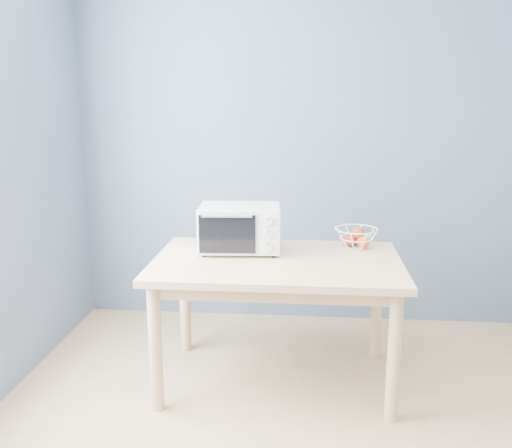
{
  "coord_description": "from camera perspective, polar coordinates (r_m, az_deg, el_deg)",
  "views": [
    {
      "loc": [
        -0.33,
        -1.88,
        1.66
      ],
      "look_at": [
        -0.62,
        1.32,
        0.93
      ],
      "focal_mm": 40.0,
      "sensor_mm": 36.0,
      "label": 1
    }
  ],
  "objects": [
    {
      "name": "room",
      "position": [
        1.94,
        14.97,
        1.62
      ],
      "size": [
        4.01,
        4.51,
        2.61
      ],
      "color": "tan",
      "rests_on": "ground"
    },
    {
      "name": "dining_table",
      "position": [
        3.26,
        2.1,
        -5.26
      ],
      "size": [
        1.4,
        0.9,
        0.75
      ],
      "color": "tan",
      "rests_on": "ground"
    },
    {
      "name": "toaster_oven",
      "position": [
        3.36,
        -1.94,
        -0.35
      ],
      "size": [
        0.49,
        0.37,
        0.28
      ],
      "rotation": [
        0.0,
        0.0,
        0.06
      ],
      "color": "silver",
      "rests_on": "dining_table"
    },
    {
      "name": "fruit_basket",
      "position": [
        3.51,
        10.02,
        -1.29
      ],
      "size": [
        0.33,
        0.33,
        0.13
      ],
      "rotation": [
        0.0,
        0.0,
        -0.33
      ],
      "color": "white",
      "rests_on": "dining_table"
    }
  ]
}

